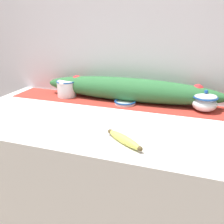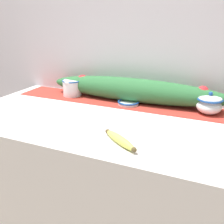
% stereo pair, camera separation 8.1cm
% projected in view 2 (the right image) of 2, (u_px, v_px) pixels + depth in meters
% --- Properties ---
extents(countertop, '(1.54, 0.72, 0.90)m').
position_uv_depth(countertop, '(114.00, 195.00, 1.35)').
color(countertop, silver).
rests_on(countertop, ground_plane).
extents(back_wall, '(2.34, 0.04, 2.40)m').
position_uv_depth(back_wall, '(140.00, 47.00, 1.42)').
color(back_wall, silver).
rests_on(back_wall, ground_plane).
extents(table_runner, '(1.41, 0.21, 0.00)m').
position_uv_depth(table_runner, '(131.00, 103.00, 1.41)').
color(table_runner, '#B23328').
rests_on(table_runner, countertop).
extents(cream_pitcher, '(0.12, 0.14, 0.10)m').
position_uv_depth(cream_pitcher, '(72.00, 87.00, 1.53)').
color(cream_pitcher, white).
rests_on(cream_pitcher, countertop).
extents(sugar_bowl, '(0.12, 0.12, 0.11)m').
position_uv_depth(sugar_bowl, '(209.00, 104.00, 1.24)').
color(sugar_bowl, white).
rests_on(sugar_bowl, countertop).
extents(small_dish, '(0.12, 0.12, 0.02)m').
position_uv_depth(small_dish, '(129.00, 103.00, 1.38)').
color(small_dish, white).
rests_on(small_dish, countertop).
extents(banana, '(0.18, 0.14, 0.03)m').
position_uv_depth(banana, '(120.00, 140.00, 0.95)').
color(banana, '#CCD156').
rests_on(banana, countertop).
extents(poinsettia_garland, '(1.05, 0.15, 0.13)m').
position_uv_depth(poinsettia_garland, '(133.00, 90.00, 1.42)').
color(poinsettia_garland, '#2D6B38').
rests_on(poinsettia_garland, countertop).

